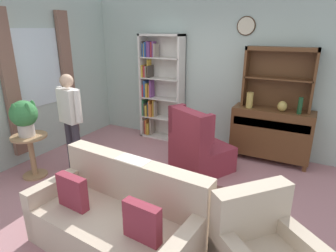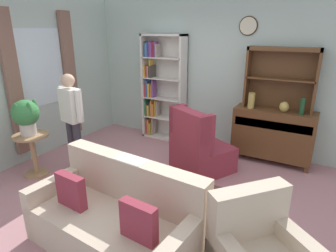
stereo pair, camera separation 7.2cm
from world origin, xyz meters
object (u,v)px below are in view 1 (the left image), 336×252
(bookshelf, at_px, (158,89))
(person_reading, at_px, (70,117))
(plant_stand, at_px, (31,151))
(coffee_table, at_px, (160,187))
(couch_floral, at_px, (118,221))
(book_stack, at_px, (163,179))
(sideboard_hutch, at_px, (280,70))
(wingback_chair, at_px, (198,149))
(bottle_wine, at_px, (300,106))
(vase_tall, at_px, (250,100))
(potted_plant_large, at_px, (24,116))
(vase_round, at_px, (282,106))
(sideboard, at_px, (271,132))

(bookshelf, xyz_separation_m, person_reading, (-0.44, -1.95, -0.13))
(plant_stand, bearing_deg, coffee_table, 2.75)
(couch_floral, xyz_separation_m, plant_stand, (-2.11, 0.61, 0.10))
(bookshelf, bearing_deg, book_stack, -59.09)
(person_reading, bearing_deg, plant_stand, -132.30)
(sideboard_hutch, bearing_deg, wingback_chair, -131.34)
(bottle_wine, height_order, plant_stand, bottle_wine)
(vase_tall, relative_size, couch_floral, 0.14)
(plant_stand, bearing_deg, bottle_wine, 32.40)
(plant_stand, relative_size, book_stack, 2.92)
(plant_stand, bearing_deg, potted_plant_large, -122.86)
(vase_round, relative_size, couch_floral, 0.09)
(plant_stand, xyz_separation_m, person_reading, (0.42, 0.46, 0.49))
(person_reading, bearing_deg, bottle_wine, 29.78)
(potted_plant_large, relative_size, person_reading, 0.34)
(wingback_chair, relative_size, potted_plant_large, 1.99)
(sideboard_hutch, height_order, vase_round, sideboard_hutch)
(sideboard_hutch, xyz_separation_m, plant_stand, (-3.12, -2.43, -1.14))
(plant_stand, xyz_separation_m, potted_plant_large, (-0.01, -0.01, 0.57))
(sideboard_hutch, bearing_deg, vase_round, -53.52)
(plant_stand, bearing_deg, wingback_chair, 31.88)
(vase_round, xyz_separation_m, coffee_table, (-1.06, -2.15, -0.65))
(wingback_chair, distance_m, potted_plant_large, 2.65)
(vase_tall, bearing_deg, coffee_table, -104.23)
(plant_stand, bearing_deg, sideboard_hutch, 37.86)
(vase_round, distance_m, book_stack, 2.42)
(book_stack, bearing_deg, bottle_wine, 58.40)
(book_stack, bearing_deg, vase_tall, 76.35)
(sideboard, relative_size, vase_tall, 4.99)
(bookshelf, height_order, person_reading, bookshelf)
(sideboard, bearing_deg, coffee_table, -112.81)
(wingback_chair, bearing_deg, potted_plant_large, -147.96)
(sideboard_hutch, distance_m, potted_plant_large, 4.01)
(bookshelf, relative_size, wingback_chair, 1.96)
(couch_floral, xyz_separation_m, book_stack, (0.12, 0.74, 0.15))
(plant_stand, height_order, person_reading, person_reading)
(vase_tall, xyz_separation_m, potted_plant_large, (-2.74, -2.25, -0.06))
(wingback_chair, bearing_deg, vase_tall, 57.93)
(couch_floral, bearing_deg, bottle_wine, 63.61)
(coffee_table, bearing_deg, vase_round, 63.70)
(vase_round, height_order, person_reading, person_reading)
(sideboard, relative_size, person_reading, 0.83)
(sideboard, distance_m, wingback_chair, 1.35)
(sideboard, height_order, potted_plant_large, potted_plant_large)
(bottle_wine, bearing_deg, bookshelf, 176.26)
(sideboard_hutch, xyz_separation_m, potted_plant_large, (-3.13, -2.44, -0.57))
(sideboard_hutch, bearing_deg, bookshelf, -179.37)
(couch_floral, distance_m, potted_plant_large, 2.30)
(wingback_chair, bearing_deg, couch_floral, -92.16)
(vase_tall, relative_size, plant_stand, 0.39)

